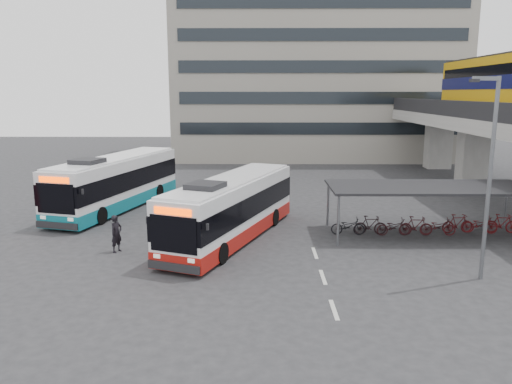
{
  "coord_description": "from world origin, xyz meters",
  "views": [
    {
      "loc": [
        0.02,
        -21.59,
        7.14
      ],
      "look_at": [
        -0.2,
        4.09,
        2.0
      ],
      "focal_mm": 35.0,
      "sensor_mm": 36.0,
      "label": 1
    }
  ],
  "objects_px": {
    "bus_teal": "(117,183)",
    "lamp_post": "(489,167)",
    "bus_main": "(232,209)",
    "pedestrian": "(116,234)"
  },
  "relations": [
    {
      "from": "bus_teal",
      "to": "pedestrian",
      "type": "distance_m",
      "value": 9.11
    },
    {
      "from": "bus_main",
      "to": "lamp_post",
      "type": "bearing_deg",
      "value": -7.4
    },
    {
      "from": "pedestrian",
      "to": "lamp_post",
      "type": "xyz_separation_m",
      "value": [
        15.03,
        -3.26,
        3.55
      ]
    },
    {
      "from": "pedestrian",
      "to": "bus_main",
      "type": "bearing_deg",
      "value": -39.44
    },
    {
      "from": "bus_main",
      "to": "pedestrian",
      "type": "distance_m",
      "value": 5.59
    },
    {
      "from": "bus_teal",
      "to": "lamp_post",
      "type": "xyz_separation_m",
      "value": [
        17.46,
        -12.0,
        2.79
      ]
    },
    {
      "from": "bus_main",
      "to": "pedestrian",
      "type": "relative_size",
      "value": 6.55
    },
    {
      "from": "bus_teal",
      "to": "lamp_post",
      "type": "height_order",
      "value": "lamp_post"
    },
    {
      "from": "bus_main",
      "to": "bus_teal",
      "type": "xyz_separation_m",
      "value": [
        -7.55,
        6.62,
        0.09
      ]
    },
    {
      "from": "pedestrian",
      "to": "lamp_post",
      "type": "distance_m",
      "value": 15.79
    }
  ]
}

